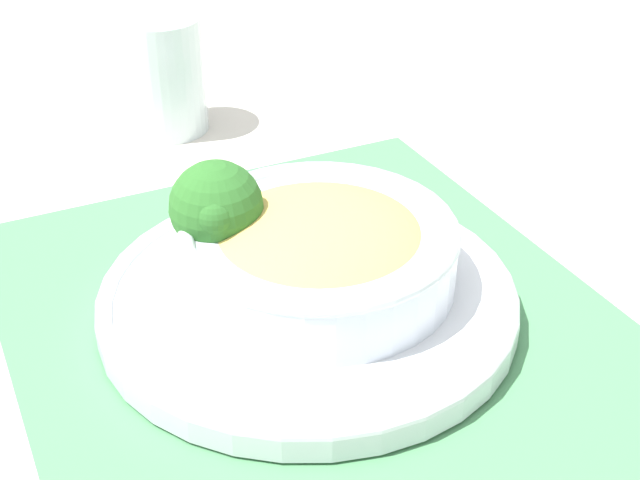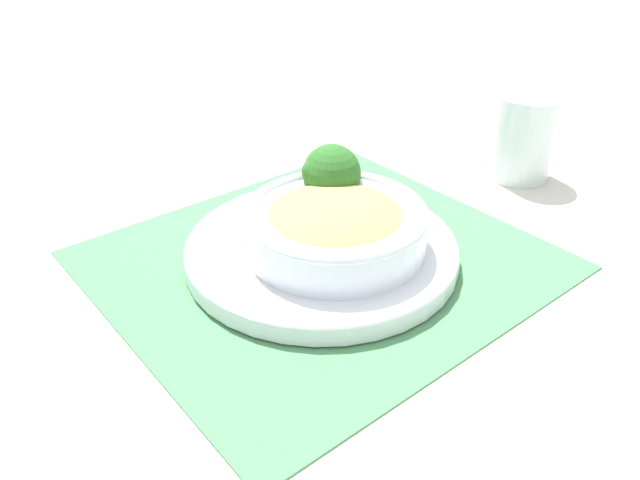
% 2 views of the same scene
% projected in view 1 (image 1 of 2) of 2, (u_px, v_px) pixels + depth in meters
% --- Properties ---
extents(ground_plane, '(4.00, 4.00, 0.00)m').
position_uv_depth(ground_plane, '(308.00, 315.00, 0.61)').
color(ground_plane, beige).
extents(placemat, '(0.45, 0.41, 0.00)m').
position_uv_depth(placemat, '(308.00, 313.00, 0.61)').
color(placemat, '#4C8C59').
rests_on(placemat, ground_plane).
extents(plate, '(0.28, 0.28, 0.02)m').
position_uv_depth(plate, '(308.00, 297.00, 0.60)').
color(plate, silver).
rests_on(plate, placemat).
extents(bowl, '(0.19, 0.19, 0.05)m').
position_uv_depth(bowl, '(319.00, 248.00, 0.59)').
color(bowl, silver).
rests_on(bowl, plate).
extents(broccoli_floret, '(0.06, 0.06, 0.08)m').
position_uv_depth(broccoli_floret, '(216.00, 210.00, 0.59)').
color(broccoli_floret, '#759E51').
rests_on(broccoli_floret, plate).
extents(carrot_slice_near, '(0.05, 0.05, 0.01)m').
position_uv_depth(carrot_slice_near, '(255.00, 322.00, 0.56)').
color(carrot_slice_near, orange).
rests_on(carrot_slice_near, plate).
extents(carrot_slice_middle, '(0.05, 0.05, 0.01)m').
position_uv_depth(carrot_slice_middle, '(273.00, 330.00, 0.56)').
color(carrot_slice_middle, orange).
rests_on(carrot_slice_middle, plate).
extents(carrot_slice_far, '(0.05, 0.05, 0.01)m').
position_uv_depth(carrot_slice_far, '(294.00, 334.00, 0.55)').
color(carrot_slice_far, orange).
rests_on(carrot_slice_far, plate).
extents(carrot_slice_extra, '(0.05, 0.05, 0.01)m').
position_uv_depth(carrot_slice_extra, '(316.00, 334.00, 0.55)').
color(carrot_slice_extra, orange).
rests_on(carrot_slice_extra, plate).
extents(water_glass, '(0.08, 0.08, 0.11)m').
position_uv_depth(water_glass, '(163.00, 81.00, 0.84)').
color(water_glass, silver).
rests_on(water_glass, ground_plane).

